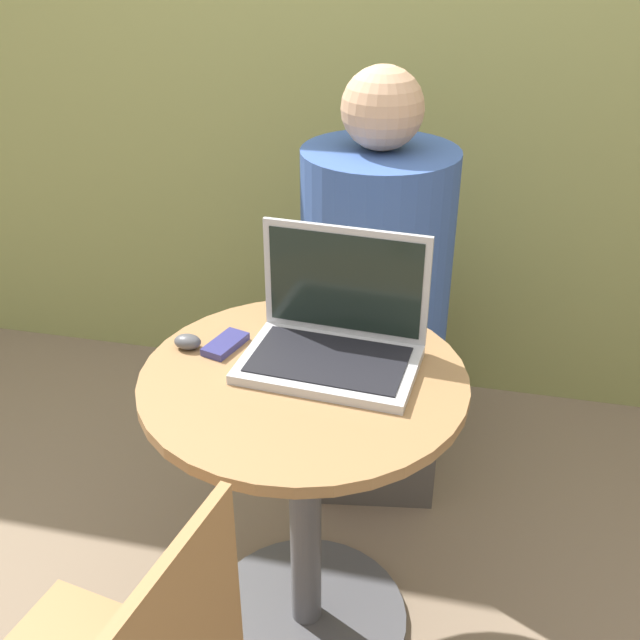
% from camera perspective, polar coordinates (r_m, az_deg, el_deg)
% --- Properties ---
extents(ground_plane, '(12.00, 12.00, 0.00)m').
position_cam_1_polar(ground_plane, '(1.97, -1.02, -21.78)').
color(ground_plane, '#7F6B56').
extents(round_table, '(0.66, 0.66, 0.72)m').
position_cam_1_polar(round_table, '(1.64, -1.17, -11.48)').
color(round_table, '#4C4C51').
rests_on(round_table, ground_plane).
extents(laptop, '(0.36, 0.26, 0.26)m').
position_cam_1_polar(laptop, '(1.51, 1.14, -1.08)').
color(laptop, '#B7B7BC').
rests_on(laptop, round_table).
extents(cell_phone, '(0.08, 0.12, 0.02)m').
position_cam_1_polar(cell_phone, '(1.58, -7.22, -1.83)').
color(cell_phone, navy).
rests_on(cell_phone, round_table).
extents(computer_mouse, '(0.06, 0.04, 0.03)m').
position_cam_1_polar(computer_mouse, '(1.59, -10.06, -1.64)').
color(computer_mouse, '#4C4C51').
rests_on(computer_mouse, round_table).
extents(person_seated, '(0.45, 0.63, 1.21)m').
position_cam_1_polar(person_seated, '(2.11, 4.09, -0.20)').
color(person_seated, '#4C4742').
rests_on(person_seated, ground_plane).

